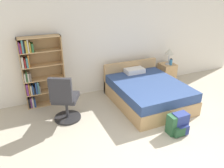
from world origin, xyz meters
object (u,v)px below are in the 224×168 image
at_px(bed, 147,92).
at_px(table_lamp, 169,52).
at_px(nightstand, 167,74).
at_px(office_chair, 65,101).
at_px(backpack_green, 176,125).
at_px(water_bottle, 171,62).
at_px(bookshelf, 38,72).
at_px(backpack_blue, 180,124).

relative_size(bed, table_lamp, 4.05).
height_order(nightstand, table_lamp, table_lamp).
bearing_deg(office_chair, nightstand, 14.19).
relative_size(table_lamp, backpack_green, 1.16).
bearing_deg(backpack_green, bed, 83.18).
bearing_deg(backpack_green, water_bottle, 56.05).
bearing_deg(backpack_green, nightstand, 57.70).
bearing_deg(bed, backpack_green, -96.82).
bearing_deg(bookshelf, backpack_green, -45.02).
height_order(bed, office_chair, office_chair).
distance_m(table_lamp, backpack_blue, 2.48).
bearing_deg(water_bottle, nightstand, 100.35).
relative_size(nightstand, backpack_green, 1.46).
relative_size(bookshelf, bed, 0.86).
bearing_deg(bookshelf, nightstand, -2.31).
height_order(backpack_blue, backpack_green, backpack_blue).
relative_size(bookshelf, backpack_green, 4.05).
xyz_separation_m(nightstand, table_lamp, (-0.01, -0.03, 0.66)).
height_order(office_chair, water_bottle, office_chair).
distance_m(nightstand, backpack_green, 2.44).
distance_m(table_lamp, water_bottle, 0.29).
bearing_deg(office_chair, bookshelf, 111.72).
xyz_separation_m(nightstand, water_bottle, (0.02, -0.10, 0.38)).
bearing_deg(table_lamp, bookshelf, 177.22).
relative_size(bed, nightstand, 3.23).
relative_size(office_chair, water_bottle, 5.79).
xyz_separation_m(office_chair, backpack_green, (1.83, -1.27, -0.29)).
distance_m(backpack_blue, backpack_green, 0.09).
bearing_deg(backpack_blue, water_bottle, 58.13).
relative_size(table_lamp, water_bottle, 2.57).
bearing_deg(water_bottle, bed, -150.38).
xyz_separation_m(bed, backpack_green, (-0.16, -1.30, -0.09)).
height_order(office_chair, nightstand, office_chair).
bearing_deg(nightstand, backpack_green, -122.30).
xyz_separation_m(nightstand, backpack_blue, (-1.21, -2.07, -0.09)).
distance_m(bed, backpack_blue, 1.32).
xyz_separation_m(bed, table_lamp, (1.13, 0.73, 0.67)).
bearing_deg(water_bottle, backpack_green, -123.95).
distance_m(office_chair, backpack_green, 2.24).
distance_m(bed, water_bottle, 1.40).
distance_m(bed, table_lamp, 1.51).
bearing_deg(nightstand, bookshelf, 177.69).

